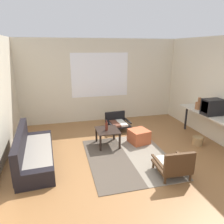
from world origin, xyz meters
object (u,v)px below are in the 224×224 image
at_px(armchair_striped_foreground, 174,165).
at_px(ottoman_orange, 139,136).
at_px(console_shelf, 206,115).
at_px(glass_bottle, 107,126).
at_px(coffee_table, 108,133).
at_px(couch, 33,153).
at_px(armchair_by_window, 117,122).
at_px(clay_vase, 199,105).
at_px(crt_television, 212,107).
at_px(wicker_basket, 198,141).

relative_size(armchair_striped_foreground, ottoman_orange, 1.44).
distance_m(console_shelf, glass_bottle, 2.64).
distance_m(coffee_table, armchair_striped_foreground, 1.91).
relative_size(couch, armchair_by_window, 3.03).
height_order(armchair_by_window, armchair_striped_foreground, armchair_striped_foreground).
height_order(ottoman_orange, clay_vase, clay_vase).
bearing_deg(clay_vase, crt_television, -90.34).
bearing_deg(armchair_striped_foreground, wicker_basket, 39.53).
xyz_separation_m(couch, glass_bottle, (1.74, 0.41, 0.31)).
distance_m(couch, armchair_by_window, 2.70).
bearing_deg(ottoman_orange, armchair_by_window, 105.57).
relative_size(armchair_by_window, crt_television, 1.42).
distance_m(couch, armchair_striped_foreground, 2.95).
bearing_deg(clay_vase, ottoman_orange, -178.07).
xyz_separation_m(console_shelf, glass_bottle, (-2.61, 0.33, -0.18)).
relative_size(clay_vase, glass_bottle, 1.27).
height_order(couch, wicker_basket, couch).
xyz_separation_m(armchair_striped_foreground, crt_television, (1.67, 1.14, 0.72)).
bearing_deg(ottoman_orange, coffee_table, 175.05).
relative_size(console_shelf, clay_vase, 5.61).
xyz_separation_m(armchair_striped_foreground, console_shelf, (1.67, 1.32, 0.44)).
xyz_separation_m(clay_vase, glass_bottle, (-2.61, -0.01, -0.37)).
relative_size(armchair_striped_foreground, crt_television, 1.40).
height_order(armchair_by_window, glass_bottle, glass_bottle).
distance_m(console_shelf, crt_television, 0.34).
xyz_separation_m(coffee_table, armchair_striped_foreground, (0.91, -1.67, -0.08)).
height_order(ottoman_orange, glass_bottle, glass_bottle).
distance_m(console_shelf, clay_vase, 0.39).
xyz_separation_m(armchair_striped_foreground, wicker_basket, (1.34, 1.11, -0.16)).
distance_m(coffee_table, clay_vase, 2.64).
bearing_deg(wicker_basket, couch, 178.18).
distance_m(couch, coffee_table, 1.82).
xyz_separation_m(couch, wicker_basket, (4.02, -0.13, -0.11)).
xyz_separation_m(crt_television, wicker_basket, (-0.33, -0.03, -0.88)).
bearing_deg(coffee_table, clay_vase, -0.28).
bearing_deg(console_shelf, ottoman_orange, 170.95).
height_order(couch, console_shelf, console_shelf).
bearing_deg(clay_vase, console_shelf, -90.00).
distance_m(clay_vase, wicker_basket, 1.02).
bearing_deg(console_shelf, couch, -178.85).
relative_size(couch, console_shelf, 1.12).
relative_size(couch, crt_television, 4.29).
distance_m(armchair_striped_foreground, clay_vase, 2.44).
xyz_separation_m(ottoman_orange, console_shelf, (1.75, -0.28, 0.53)).
xyz_separation_m(ottoman_orange, glass_bottle, (-0.86, 0.05, 0.35)).
bearing_deg(armchair_by_window, console_shelf, -33.15).
distance_m(crt_television, clay_vase, 0.53).
bearing_deg(couch, clay_vase, 5.59).
relative_size(armchair_by_window, glass_bottle, 2.63).
height_order(armchair_striped_foreground, glass_bottle, glass_bottle).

